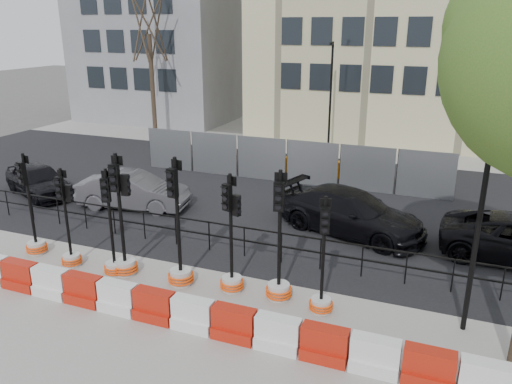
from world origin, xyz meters
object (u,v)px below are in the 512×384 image
at_px(traffic_signal_h, 322,289).
at_px(car_c, 351,212).
at_px(traffic_signal_d, 124,247).
at_px(traffic_signal_a, 34,234).
at_px(lamp_post_near, 482,201).
at_px(car_a, 39,180).

xyz_separation_m(traffic_signal_h, car_c, (-0.32, 5.25, 0.12)).
bearing_deg(traffic_signal_d, traffic_signal_a, 170.40).
distance_m(traffic_signal_a, traffic_signal_h, 9.15).
bearing_deg(car_c, traffic_signal_a, 137.96).
bearing_deg(traffic_signal_d, lamp_post_near, -3.58).
bearing_deg(traffic_signal_d, traffic_signal_h, -6.13).
relative_size(lamp_post_near, traffic_signal_d, 1.67).
distance_m(lamp_post_near, car_a, 17.21).
bearing_deg(car_a, car_c, -62.42).
bearing_deg(car_a, traffic_signal_a, -113.30).
height_order(traffic_signal_d, traffic_signal_h, traffic_signal_d).
height_order(traffic_signal_a, car_a, traffic_signal_a).
relative_size(traffic_signal_d, traffic_signal_h, 1.17).
bearing_deg(car_c, car_a, 110.83).
xyz_separation_m(traffic_signal_d, car_a, (-7.52, 4.58, -0.17)).
relative_size(traffic_signal_a, car_c, 0.58).
bearing_deg(traffic_signal_h, traffic_signal_d, 166.15).
relative_size(traffic_signal_d, car_a, 0.83).
xyz_separation_m(traffic_signal_a, traffic_signal_d, (3.43, -0.14, 0.19)).
bearing_deg(car_a, traffic_signal_d, -97.25).
distance_m(car_a, car_c, 12.94).
relative_size(traffic_signal_d, car_c, 0.64).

